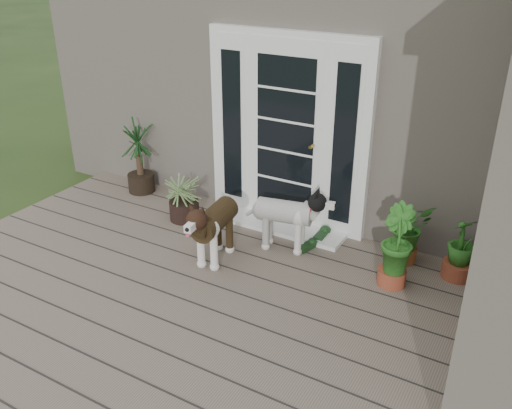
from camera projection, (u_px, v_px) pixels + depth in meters
The scene contains 13 objects.
deck at pixel (187, 335), 4.67m from camera, with size 6.20×4.60×0.12m, color #6B5B4C.
house_main at pixel (371, 67), 7.34m from camera, with size 7.40×4.00×3.10m, color #665E54.
door_unit at pixel (287, 132), 5.98m from camera, with size 1.90×0.14×2.15m, color white.
door_step at pixel (277, 225), 6.29m from camera, with size 1.60×0.40×0.05m, color white.
brindle_dog at pixel (215, 230), 5.52m from camera, with size 0.35×0.81×0.67m, color #3F2D16, non-canonical shape.
white_dog at pixel (284, 222), 5.72m from camera, with size 0.33×0.77×0.64m, color white, non-canonical shape.
spider_plant at pixel (183, 195), 6.34m from camera, with size 0.57×0.57×0.61m, color #8DAF6C, non-canonical shape.
yucca at pixel (139, 157), 6.99m from camera, with size 0.65×0.65×0.94m, color #113417, non-canonical shape.
herb_a at pixel (407, 236), 5.51m from camera, with size 0.45×0.45×0.57m, color #265D1A.
herb_b at pixel (394, 257), 5.13m from camera, with size 0.40×0.40×0.60m, color #164D19.
herb_c at pixel (460, 255), 5.26m from camera, with size 0.31×0.31×0.49m, color #225819.
clog_left at pixel (322, 235), 6.02m from camera, with size 0.15×0.32×0.09m, color #163716, non-canonical shape.
clog_right at pixel (308, 246), 5.83m from camera, with size 0.12×0.27×0.08m, color #143314, non-canonical shape.
Camera 1 is at (2.37, -2.53, 3.10)m, focal length 38.58 mm.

